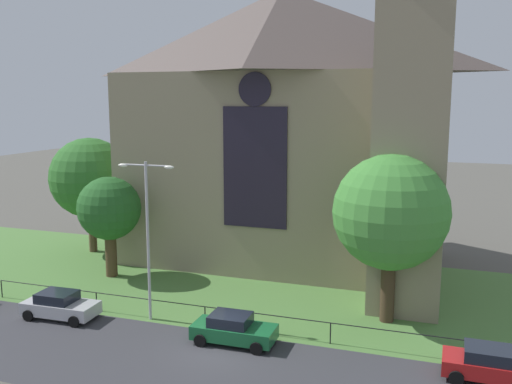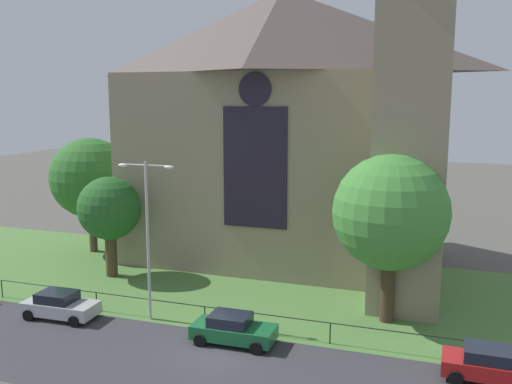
{
  "view_description": "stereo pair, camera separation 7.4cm",
  "coord_description": "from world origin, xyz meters",
  "px_view_note": "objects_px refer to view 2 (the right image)",
  "views": [
    {
      "loc": [
        10.37,
        -24.21,
        12.29
      ],
      "look_at": [
        -0.69,
        8.0,
        6.58
      ],
      "focal_mm": 39.78,
      "sensor_mm": 36.0,
      "label": 1
    },
    {
      "loc": [
        10.44,
        -24.18,
        12.29
      ],
      "look_at": [
        -0.69,
        8.0,
        6.58
      ],
      "focal_mm": 39.78,
      "sensor_mm": 36.0,
      "label": 2
    }
  ],
  "objects_px": {
    "tree_left_far": "(90,178)",
    "parked_car_silver": "(60,305)",
    "tree_left_near": "(109,209)",
    "tree_right_near": "(391,213)",
    "parked_car_green": "(233,329)",
    "parked_car_red": "(491,365)",
    "streetlamp_near": "(147,222)",
    "church_building": "(289,125)"
  },
  "relations": [
    {
      "from": "church_building",
      "to": "parked_car_silver",
      "type": "relative_size",
      "value": 6.1
    },
    {
      "from": "streetlamp_near",
      "to": "church_building",
      "type": "bearing_deg",
      "value": 73.57
    },
    {
      "from": "tree_left_near",
      "to": "parked_car_red",
      "type": "distance_m",
      "value": 25.48
    },
    {
      "from": "streetlamp_near",
      "to": "parked_car_red",
      "type": "bearing_deg",
      "value": -4.35
    },
    {
      "from": "tree_left_far",
      "to": "parked_car_silver",
      "type": "xyz_separation_m",
      "value": [
        6.56,
        -12.59,
        -5.24
      ]
    },
    {
      "from": "tree_left_near",
      "to": "parked_car_red",
      "type": "xyz_separation_m",
      "value": [
        24.06,
        -7.4,
        -3.98
      ]
    },
    {
      "from": "parked_car_silver",
      "to": "streetlamp_near",
      "type": "bearing_deg",
      "value": 15.17
    },
    {
      "from": "streetlamp_near",
      "to": "parked_car_silver",
      "type": "relative_size",
      "value": 2.09
    },
    {
      "from": "parked_car_silver",
      "to": "tree_left_near",
      "type": "bearing_deg",
      "value": 99.66
    },
    {
      "from": "tree_left_far",
      "to": "parked_car_green",
      "type": "xyz_separation_m",
      "value": [
        16.98,
        -12.5,
        -5.24
      ]
    },
    {
      "from": "parked_car_green",
      "to": "tree_left_near",
      "type": "bearing_deg",
      "value": 147.05
    },
    {
      "from": "streetlamp_near",
      "to": "parked_car_red",
      "type": "height_order",
      "value": "streetlamp_near"
    },
    {
      "from": "church_building",
      "to": "tree_right_near",
      "type": "relative_size",
      "value": 2.79
    },
    {
      "from": "church_building",
      "to": "tree_right_near",
      "type": "height_order",
      "value": "church_building"
    },
    {
      "from": "tree_right_near",
      "to": "streetlamp_near",
      "type": "distance_m",
      "value": 13.2
    },
    {
      "from": "tree_left_near",
      "to": "tree_left_far",
      "type": "relative_size",
      "value": 0.76
    },
    {
      "from": "streetlamp_near",
      "to": "parked_car_red",
      "type": "distance_m",
      "value": 18.32
    },
    {
      "from": "church_building",
      "to": "parked_car_silver",
      "type": "height_order",
      "value": "church_building"
    },
    {
      "from": "parked_car_silver",
      "to": "parked_car_green",
      "type": "distance_m",
      "value": 10.42
    },
    {
      "from": "tree_left_far",
      "to": "parked_car_silver",
      "type": "height_order",
      "value": "tree_left_far"
    },
    {
      "from": "tree_left_far",
      "to": "streetlamp_near",
      "type": "xyz_separation_m",
      "value": [
        11.44,
        -11.08,
        -0.39
      ]
    },
    {
      "from": "tree_left_near",
      "to": "tree_left_far",
      "type": "bearing_deg",
      "value": 134.85
    },
    {
      "from": "streetlamp_near",
      "to": "tree_right_near",
      "type": "bearing_deg",
      "value": 17.88
    },
    {
      "from": "tree_left_near",
      "to": "parked_car_green",
      "type": "xyz_separation_m",
      "value": [
        11.98,
        -7.48,
        -3.98
      ]
    },
    {
      "from": "tree_left_far",
      "to": "streetlamp_near",
      "type": "distance_m",
      "value": 15.94
    },
    {
      "from": "church_building",
      "to": "tree_left_near",
      "type": "height_order",
      "value": "church_building"
    },
    {
      "from": "tree_left_near",
      "to": "tree_right_near",
      "type": "height_order",
      "value": "tree_right_near"
    },
    {
      "from": "parked_car_green",
      "to": "parked_car_red",
      "type": "bearing_deg",
      "value": -0.59
    },
    {
      "from": "streetlamp_near",
      "to": "parked_car_silver",
      "type": "xyz_separation_m",
      "value": [
        -4.88,
        -1.51,
        -4.85
      ]
    },
    {
      "from": "tree_left_far",
      "to": "parked_car_red",
      "type": "relative_size",
      "value": 2.18
    },
    {
      "from": "tree_left_far",
      "to": "parked_car_red",
      "type": "height_order",
      "value": "tree_left_far"
    },
    {
      "from": "church_building",
      "to": "tree_right_near",
      "type": "xyz_separation_m",
      "value": [
        8.48,
        -9.77,
        -4.13
      ]
    },
    {
      "from": "parked_car_green",
      "to": "parked_car_red",
      "type": "xyz_separation_m",
      "value": [
        12.08,
        0.08,
        0.0
      ]
    },
    {
      "from": "parked_car_silver",
      "to": "church_building",
      "type": "bearing_deg",
      "value": 57.68
    },
    {
      "from": "parked_car_green",
      "to": "streetlamp_near",
      "type": "bearing_deg",
      "value": 164.62
    },
    {
      "from": "tree_left_far",
      "to": "parked_car_red",
      "type": "distance_m",
      "value": 32.03
    },
    {
      "from": "tree_right_near",
      "to": "streetlamp_near",
      "type": "relative_size",
      "value": 1.05
    },
    {
      "from": "tree_right_near",
      "to": "tree_left_far",
      "type": "distance_m",
      "value": 25.01
    },
    {
      "from": "church_building",
      "to": "streetlamp_near",
      "type": "height_order",
      "value": "church_building"
    },
    {
      "from": "tree_right_near",
      "to": "streetlamp_near",
      "type": "bearing_deg",
      "value": -162.12
    },
    {
      "from": "tree_right_near",
      "to": "tree_left_far",
      "type": "height_order",
      "value": "tree_right_near"
    },
    {
      "from": "tree_left_near",
      "to": "church_building",
      "type": "bearing_deg",
      "value": 36.42
    }
  ]
}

